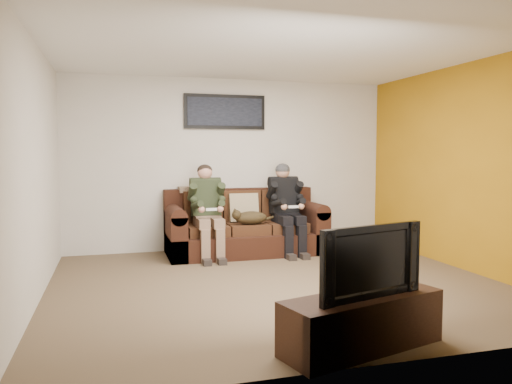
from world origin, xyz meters
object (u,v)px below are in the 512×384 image
object	(u,v)px
person_left	(207,205)
person_right	(286,203)
television	(363,260)
framed_poster	(225,112)
sofa	(244,229)
cat	(250,217)
tv_stand	(362,322)

from	to	relation	value
person_left	person_right	distance (m)	1.18
person_left	television	world-z (taller)	person_left
framed_poster	television	bearing A→B (deg)	-88.19
sofa	person_left	world-z (taller)	person_left
cat	television	bearing A→B (deg)	-91.26
cat	television	size ratio (longest dim) A/B	0.70
person_left	framed_poster	world-z (taller)	framed_poster
tv_stand	television	size ratio (longest dim) A/B	1.38
television	person_left	bearing A→B (deg)	83.10
framed_poster	tv_stand	size ratio (longest dim) A/B	0.96
person_right	television	bearing A→B (deg)	-100.38
person_left	cat	size ratio (longest dim) A/B	1.99
person_left	television	bearing A→B (deg)	-81.74
person_right	cat	xyz separation A→B (m)	(-0.58, -0.09, -0.19)
sofa	framed_poster	size ratio (longest dim) A/B	1.83
cat	framed_poster	world-z (taller)	framed_poster
person_right	framed_poster	size ratio (longest dim) A/B	1.06
tv_stand	sofa	bearing A→B (deg)	73.81
sofa	television	bearing A→B (deg)	-91.03
framed_poster	television	world-z (taller)	framed_poster
cat	tv_stand	distance (m)	3.52
person_left	television	distance (m)	3.63
sofa	cat	size ratio (longest dim) A/B	3.47
person_right	tv_stand	xyz separation A→B (m)	(-0.66, -3.59, -0.54)
person_right	person_left	bearing A→B (deg)	-179.98
person_right	television	world-z (taller)	person_right
sofa	person_right	size ratio (longest dim) A/B	1.73
cat	person_right	bearing A→B (deg)	8.52
person_right	television	distance (m)	3.65
person_left	framed_poster	distance (m)	1.53
person_right	cat	size ratio (longest dim) A/B	2.01
person_right	cat	world-z (taller)	person_right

